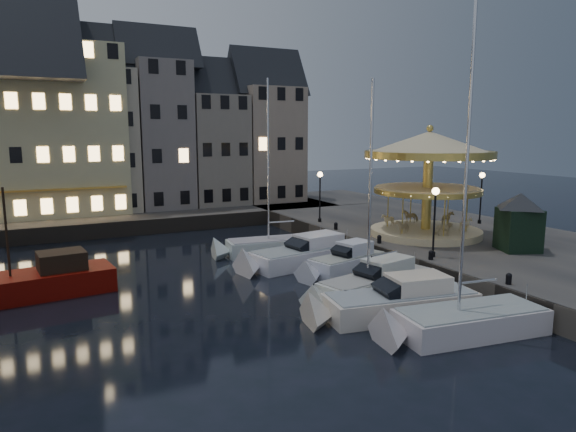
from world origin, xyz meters
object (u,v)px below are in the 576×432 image
streetlamp_c (320,189)px  motorboat_b (393,304)px  streetlamp_b (435,212)px  carousel (429,163)px  bollard_c (379,239)px  red_fishing_boat (37,283)px  motorboat_c (372,285)px  motorboat_e (302,256)px  bollard_b (431,255)px  bollard_d (336,226)px  streetlamp_d (481,190)px  ticket_kiosk (520,212)px  bollard_a (509,278)px  motorboat_f (271,247)px  motorboat_a (459,324)px  motorboat_d (343,265)px

streetlamp_c → motorboat_b: size_ratio=0.49×
streetlamp_b → carousel: bearing=52.3°
streetlamp_b → bollard_c: (-0.60, 4.50, -2.41)m
motorboat_b → red_fishing_boat: bearing=143.9°
bollard_c → carousel: carousel is taller
motorboat_c → motorboat_e: (-0.15, 7.50, -0.03)m
streetlamp_b → bollard_b: size_ratio=7.32×
motorboat_e → motorboat_b: bearing=-93.8°
bollard_d → motorboat_e: motorboat_e is taller
streetlamp_b → carousel: 6.99m
streetlamp_c → bollard_b: 14.22m
streetlamp_d → motorboat_c: motorboat_c is taller
streetlamp_d → bollard_d: 12.51m
carousel → ticket_kiosk: carousel is taller
bollard_a → motorboat_f: motorboat_f is taller
bollard_d → motorboat_a: (-4.56, -17.40, -1.06)m
streetlamp_c → bollard_b: bearing=-92.5°
streetlamp_c → motorboat_c: motorboat_c is taller
streetlamp_b → motorboat_a: 9.67m
motorboat_b → motorboat_e: same height
carousel → motorboat_c: bearing=-145.2°
motorboat_e → ticket_kiosk: size_ratio=2.17×
motorboat_f → carousel: motorboat_f is taller
streetlamp_b → carousel: carousel is taller
motorboat_d → bollard_a: bearing=-66.9°
carousel → motorboat_a: bearing=-126.1°
streetlamp_d → bollard_b: (-11.90, -7.50, -2.41)m
motorboat_a → streetlamp_d: bearing=41.2°
bollard_c → ticket_kiosk: size_ratio=0.14×
motorboat_c → bollard_b: bearing=10.5°
bollard_d → streetlamp_c: bearing=80.3°
streetlamp_c → motorboat_b: (-6.27, -17.79, -3.37)m
streetlamp_d → bollard_d: bearing=165.9°
bollard_b → motorboat_b: bearing=-146.3°
bollard_b → carousel: 8.78m
streetlamp_c → motorboat_c: bearing=-110.1°
motorboat_b → red_fishing_boat: (-15.07, 10.99, 0.07)m
ticket_kiosk → streetlamp_c: bearing=112.1°
bollard_c → bollard_d: 5.50m
streetlamp_c → motorboat_d: streetlamp_c is taller
motorboat_a → motorboat_f: motorboat_a is taller
streetlamp_c → streetlamp_d: size_ratio=1.00×
bollard_a → ticket_kiosk: 8.43m
bollard_a → ticket_kiosk: ticket_kiosk is taller
streetlamp_b → ticket_kiosk: streetlamp_b is taller
motorboat_b → motorboat_d: bearing=75.8°
motorboat_e → bollard_b: bearing=-52.9°
motorboat_d → ticket_kiosk: size_ratio=1.51×
motorboat_c → ticket_kiosk: bearing=1.5°
motorboat_d → bollard_d: bearing=61.3°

